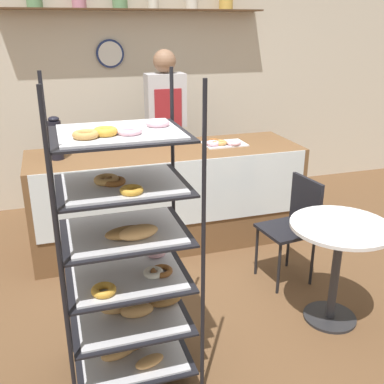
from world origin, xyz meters
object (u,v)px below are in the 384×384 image
(pastry_rack, at_px, (128,259))
(coffee_carafe, at_px, (56,138))
(cafe_table, at_px, (338,249))
(cafe_chair, at_px, (295,219))
(person_worker, at_px, (166,127))
(donut_tray_counter, at_px, (222,143))

(pastry_rack, bearing_deg, coffee_carafe, 100.43)
(cafe_table, height_order, cafe_chair, cafe_chair)
(pastry_rack, height_order, coffee_carafe, pastry_rack)
(pastry_rack, distance_m, person_worker, 2.45)
(pastry_rack, bearing_deg, cafe_table, 3.78)
(cafe_table, xyz_separation_m, cafe_chair, (0.01, 0.60, -0.03))
(person_worker, bearing_deg, coffee_carafe, -150.33)
(pastry_rack, distance_m, coffee_carafe, 1.72)
(pastry_rack, bearing_deg, cafe_chair, 25.27)
(coffee_carafe, bearing_deg, cafe_table, -41.64)
(cafe_table, distance_m, coffee_carafe, 2.42)
(cafe_table, relative_size, cafe_chair, 0.86)
(cafe_chair, bearing_deg, donut_tray_counter, -171.48)
(pastry_rack, xyz_separation_m, donut_tray_counter, (1.20, 1.67, 0.16))
(cafe_table, bearing_deg, pastry_rack, -176.22)
(cafe_chair, distance_m, coffee_carafe, 2.10)
(coffee_carafe, xyz_separation_m, donut_tray_counter, (1.51, 0.01, -0.16))
(pastry_rack, xyz_separation_m, person_worker, (0.82, 2.30, 0.20))
(donut_tray_counter, bearing_deg, coffee_carafe, -179.68)
(pastry_rack, relative_size, donut_tray_counter, 4.45)
(person_worker, relative_size, donut_tray_counter, 4.41)
(pastry_rack, distance_m, cafe_chair, 1.64)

